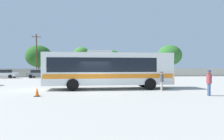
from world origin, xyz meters
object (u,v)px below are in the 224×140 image
(roadside_tree_right, at_px, (170,55))
(parked_car_rightmost_silver, at_px, (111,73))
(passenger_waiting_on_apron, at_px, (209,81))
(roadside_tree_midleft, at_px, (82,54))
(attendant_by_bus_door, at_px, (162,80))
(coach_bus_white_orange, at_px, (107,68))
(parked_car_third_red, at_px, (72,74))
(utility_pole_near, at_px, (37,54))
(parked_car_leftmost_white, at_px, (4,74))
(traffic_cone_on_apron, at_px, (37,92))
(roadside_tree_left, at_px, (39,56))
(parked_car_second_grey, at_px, (40,74))
(roadside_tree_midright, at_px, (112,58))

(roadside_tree_right, bearing_deg, parked_car_rightmost_silver, -146.66)
(passenger_waiting_on_apron, bearing_deg, roadside_tree_midleft, 108.04)
(attendant_by_bus_door, height_order, roadside_tree_midleft, roadside_tree_midleft)
(coach_bus_white_orange, height_order, parked_car_third_red, coach_bus_white_orange)
(utility_pole_near, relative_size, roadside_tree_right, 1.20)
(parked_car_leftmost_white, distance_m, traffic_cone_on_apron, 25.65)
(roadside_tree_left, bearing_deg, utility_pole_near, -81.86)
(roadside_tree_left, bearing_deg, parked_car_second_grey, -74.81)
(passenger_waiting_on_apron, bearing_deg, attendant_by_bus_door, 125.32)
(parked_car_leftmost_white, bearing_deg, roadside_tree_left, 68.54)
(passenger_waiting_on_apron, bearing_deg, parked_car_leftmost_white, 135.30)
(roadside_tree_midleft, distance_m, roadside_tree_right, 21.43)
(parked_car_third_red, xyz_separation_m, utility_pole_near, (-7.85, 6.30, 3.85))
(parked_car_third_red, distance_m, roadside_tree_midleft, 10.59)
(parked_car_second_grey, height_order, parked_car_rightmost_silver, parked_car_rightmost_silver)
(roadside_tree_left, height_order, roadside_tree_right, roadside_tree_right)
(roadside_tree_midleft, bearing_deg, parked_car_third_red, -97.58)
(roadside_tree_right, bearing_deg, parked_car_third_red, -154.73)
(parked_car_leftmost_white, relative_size, parked_car_third_red, 1.13)
(parked_car_second_grey, relative_size, roadside_tree_midright, 0.76)
(parked_car_third_red, distance_m, utility_pole_near, 10.77)
(attendant_by_bus_door, relative_size, parked_car_third_red, 0.39)
(parked_car_rightmost_silver, relative_size, roadside_tree_left, 0.60)
(utility_pole_near, relative_size, roadside_tree_left, 1.29)
(parked_car_second_grey, xyz_separation_m, parked_car_rightmost_silver, (13.12, -0.28, 0.03))
(parked_car_leftmost_white, xyz_separation_m, traffic_cone_on_apron, (11.83, -22.76, -0.49))
(parked_car_leftmost_white, height_order, parked_car_rightmost_silver, parked_car_rightmost_silver)
(parked_car_rightmost_silver, height_order, roadside_tree_left, roadside_tree_left)
(roadside_tree_right, bearing_deg, traffic_cone_on_apron, -125.08)
(utility_pole_near, distance_m, roadside_tree_right, 30.85)
(parked_car_rightmost_silver, bearing_deg, passenger_waiting_on_apron, -78.88)
(parked_car_second_grey, xyz_separation_m, parked_car_third_red, (5.87, -0.84, -0.03))
(parked_car_rightmost_silver, xyz_separation_m, traffic_cone_on_apron, (-7.50, -22.49, -0.50))
(attendant_by_bus_door, bearing_deg, parked_car_third_red, 115.99)
(passenger_waiting_on_apron, xyz_separation_m, roadside_tree_right, (10.83, 33.57, 3.82))
(coach_bus_white_orange, relative_size, passenger_waiting_on_apron, 6.46)
(attendant_by_bus_door, height_order, roadside_tree_midright, roadside_tree_midright)
(attendant_by_bus_door, xyz_separation_m, roadside_tree_right, (13.12, 30.33, 3.93))
(parked_car_rightmost_silver, bearing_deg, attendant_by_bus_door, -83.47)
(coach_bus_white_orange, relative_size, roadside_tree_midleft, 1.80)
(attendant_by_bus_door, bearing_deg, roadside_tree_midright, 92.88)
(parked_car_leftmost_white, distance_m, parked_car_second_grey, 6.20)
(coach_bus_white_orange, distance_m, roadside_tree_right, 33.67)
(roadside_tree_left, bearing_deg, parked_car_leftmost_white, -111.46)
(roadside_tree_left, bearing_deg, roadside_tree_right, 1.02)
(passenger_waiting_on_apron, relative_size, utility_pole_near, 0.21)
(roadside_tree_midleft, bearing_deg, traffic_cone_on_apron, -92.76)
(parked_car_rightmost_silver, relative_size, traffic_cone_on_apron, 6.47)
(parked_car_second_grey, bearing_deg, roadside_tree_midleft, 50.87)
(attendant_by_bus_door, bearing_deg, utility_pole_near, 123.89)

